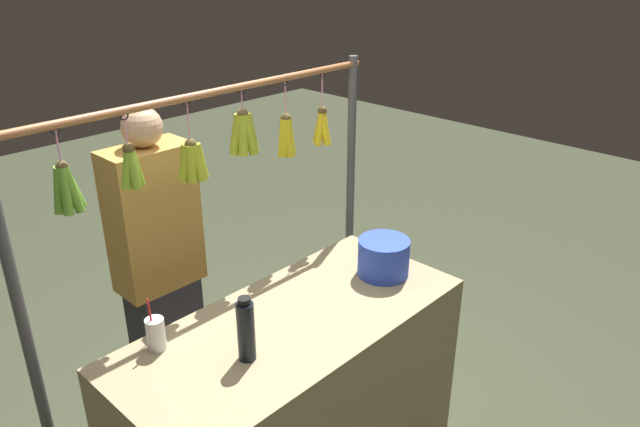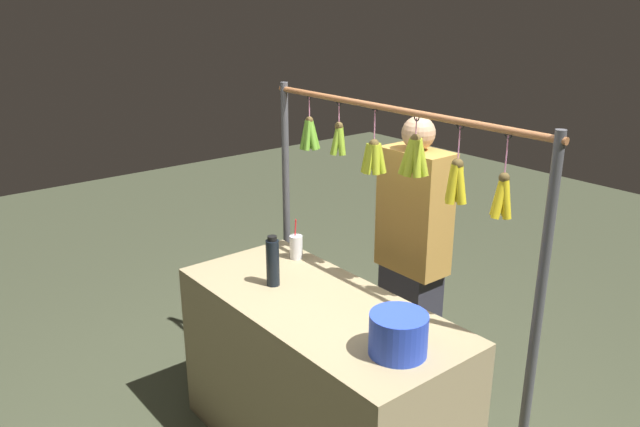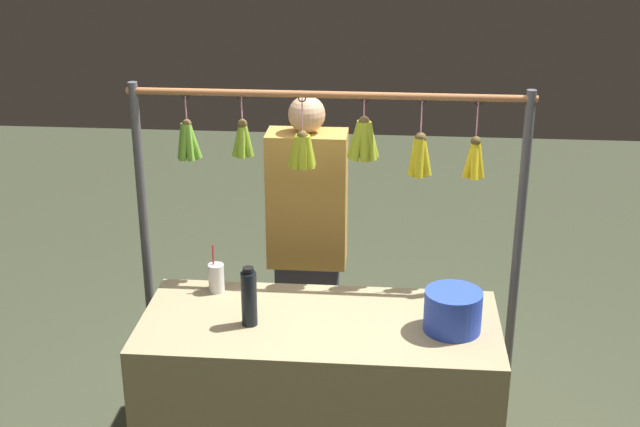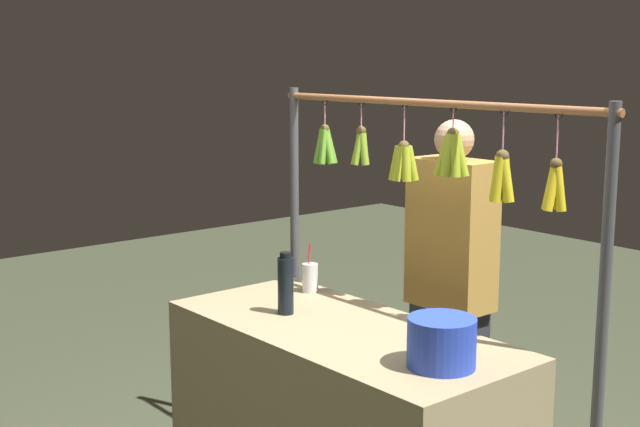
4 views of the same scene
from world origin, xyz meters
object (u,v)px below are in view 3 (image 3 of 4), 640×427
(vendor_person, at_px, (308,256))
(water_bottle, at_px, (249,297))
(blue_bucket, at_px, (453,311))
(drink_cup, at_px, (216,278))

(vendor_person, bearing_deg, water_bottle, 79.29)
(blue_bucket, height_order, vendor_person, vendor_person)
(water_bottle, distance_m, vendor_person, 0.90)
(blue_bucket, distance_m, drink_cup, 1.11)
(blue_bucket, relative_size, drink_cup, 1.07)
(water_bottle, bearing_deg, vendor_person, -100.71)
(drink_cup, bearing_deg, water_bottle, 124.21)
(water_bottle, bearing_deg, blue_bucket, -178.30)
(water_bottle, height_order, blue_bucket, water_bottle)
(vendor_person, bearing_deg, blue_bucket, 129.99)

